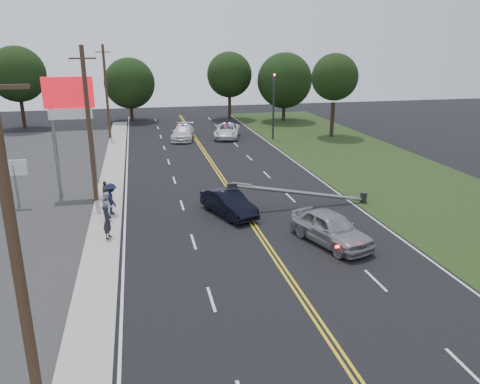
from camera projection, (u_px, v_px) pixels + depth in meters
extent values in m
plane|color=black|center=(283.00, 269.00, 21.89)|extent=(120.00, 120.00, 0.00)
cube|color=#ADA79C|center=(107.00, 210.00, 29.45)|extent=(1.80, 70.00, 0.12)
cube|color=#1F3012|center=(419.00, 188.00, 33.97)|extent=(12.00, 80.00, 0.01)
cube|color=gold|center=(238.00, 201.00, 31.19)|extent=(0.36, 80.00, 0.00)
cylinder|color=gray|center=(55.00, 146.00, 31.45)|extent=(0.24, 0.24, 7.00)
cylinder|color=gray|center=(92.00, 144.00, 31.94)|extent=(0.24, 0.24, 7.00)
cube|color=red|center=(68.00, 92.00, 30.63)|extent=(3.20, 0.35, 2.00)
cube|color=white|center=(71.00, 114.00, 31.06)|extent=(2.80, 0.30, 0.70)
cylinder|color=gray|center=(16.00, 186.00, 29.75)|extent=(0.14, 0.14, 2.80)
cube|color=white|center=(13.00, 168.00, 29.39)|extent=(1.60, 0.12, 1.00)
cylinder|color=#2D2D30|center=(273.00, 107.00, 50.45)|extent=(0.20, 0.20, 7.00)
cube|color=#2D2D30|center=(274.00, 78.00, 49.51)|extent=(0.28, 0.28, 0.90)
sphere|color=#FF0C07|center=(275.00, 75.00, 49.27)|extent=(0.22, 0.22, 0.22)
cylinder|color=#2D2D30|center=(364.00, 197.00, 30.90)|extent=(0.44, 0.44, 0.70)
cylinder|color=gray|center=(300.00, 193.00, 29.79)|extent=(8.90, 0.24, 1.80)
cube|color=#2D2D30|center=(232.00, 185.00, 28.64)|extent=(0.55, 0.32, 0.30)
cylinder|color=#382619|center=(18.00, 268.00, 11.04)|extent=(0.28, 0.28, 10.00)
cylinder|color=#382619|center=(89.00, 127.00, 29.65)|extent=(0.28, 0.28, 10.00)
cube|color=#382619|center=(82.00, 58.00, 28.37)|extent=(1.60, 0.10, 0.10)
cylinder|color=#382619|center=(107.00, 93.00, 50.11)|extent=(0.28, 0.28, 10.00)
cube|color=#382619|center=(103.00, 52.00, 48.84)|extent=(1.60, 0.10, 0.10)
cylinder|color=black|center=(23.00, 113.00, 57.33)|extent=(0.44, 0.44, 3.80)
sphere|color=black|center=(17.00, 74.00, 55.92)|extent=(6.60, 6.60, 6.60)
cylinder|color=black|center=(131.00, 110.00, 63.24)|extent=(0.44, 0.44, 2.90)
sphere|color=black|center=(130.00, 83.00, 62.16)|extent=(6.66, 6.66, 6.66)
cylinder|color=black|center=(230.00, 106.00, 64.83)|extent=(0.44, 0.44, 3.48)
sphere|color=black|center=(229.00, 75.00, 63.54)|extent=(6.11, 6.11, 6.11)
cylinder|color=black|center=(284.00, 109.00, 63.17)|extent=(0.44, 0.44, 3.11)
sphere|color=black|center=(285.00, 81.00, 62.01)|extent=(7.26, 7.26, 7.26)
cylinder|color=black|center=(332.00, 119.00, 52.58)|extent=(0.44, 0.44, 3.80)
sphere|color=black|center=(335.00, 77.00, 51.17)|extent=(5.12, 5.12, 5.12)
imported|color=black|center=(229.00, 203.00, 28.57)|extent=(3.08, 4.80, 1.49)
imported|color=#919598|center=(331.00, 228.00, 24.43)|extent=(3.50, 5.41, 1.71)
imported|color=white|center=(227.00, 131.00, 52.01)|extent=(4.01, 6.07, 1.55)
imported|color=silver|center=(183.00, 132.00, 50.99)|extent=(3.27, 5.76, 1.57)
imported|color=#23232A|center=(108.00, 222.00, 24.79)|extent=(0.59, 0.76, 1.85)
imported|color=silver|center=(107.00, 206.00, 27.38)|extent=(0.84, 0.96, 1.69)
imported|color=#181C3C|center=(112.00, 199.00, 28.31)|extent=(1.05, 1.41, 1.94)
imported|color=#5A4E48|center=(105.00, 193.00, 30.05)|extent=(0.57, 0.98, 1.57)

